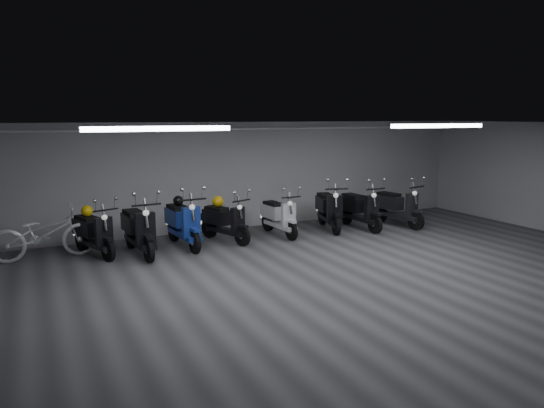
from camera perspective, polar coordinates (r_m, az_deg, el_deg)
name	(u,v)px	position (r m, az deg, el deg)	size (l,w,h in m)	color
floor	(344,282)	(9.22, 8.16, -8.79)	(14.00, 10.00, 0.01)	#3A3A3D
ceiling	(348,124)	(8.74, 8.62, 8.94)	(14.00, 10.00, 0.01)	gray
back_wall	(238,176)	(13.27, -3.85, 3.24)	(14.00, 0.01, 2.80)	#9C9C9F
fluor_strip_left	(159,129)	(8.44, -12.73, 8.34)	(2.40, 0.18, 0.08)	white
fluor_strip_right	(438,126)	(11.42, 18.35, 8.43)	(2.40, 0.18, 0.08)	white
conduit	(239,129)	(13.11, -3.77, 8.50)	(0.05, 0.05, 13.60)	white
scooter_0	(93,225)	(11.25, -19.63, -2.32)	(0.60, 1.79, 1.33)	black
scooter_1	(138,221)	(11.05, -14.95, -1.91)	(0.66, 1.98, 1.48)	black
scooter_4	(183,215)	(11.52, -10.08, -1.26)	(0.66, 1.97, 1.47)	navy
scooter_5	(225,215)	(11.87, -5.37, -1.22)	(0.58, 1.75, 1.31)	black
scooter_6	(279,210)	(12.46, 0.82, -0.67)	(0.58, 1.74, 1.30)	silver
scooter_7	(329,202)	(13.20, 6.51, 0.18)	(0.65, 1.94, 1.44)	black
scooter_8	(360,202)	(13.40, 9.99, 0.19)	(0.63, 1.90, 1.42)	black
scooter_9	(398,200)	(13.96, 14.07, 0.41)	(0.63, 1.89, 1.41)	black
bicycle	(43,228)	(11.41, -24.53, -2.47)	(0.73, 2.06, 1.33)	white
helmet_0	(87,211)	(11.42, -20.26, -0.74)	(0.24, 0.24, 0.24)	yellow
helmet_1	(178,201)	(11.73, -10.60, 0.37)	(0.24, 0.24, 0.24)	black
helmet_2	(218,201)	(12.00, -6.17, 0.29)	(0.27, 0.27, 0.27)	#F0B10E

